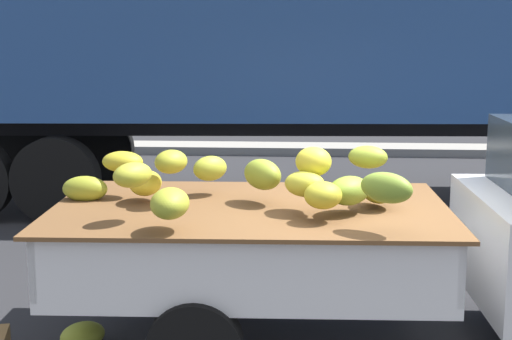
# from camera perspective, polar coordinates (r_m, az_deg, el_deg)

# --- Properties ---
(curb_strip) EXTENTS (80.00, 0.80, 0.16)m
(curb_strip) POSITION_cam_1_polar(r_m,az_deg,el_deg) (14.58, 6.11, 1.57)
(curb_strip) COLOR gray
(curb_strip) RESTS_ON ground
(semi_trailer) EXTENTS (12.10, 3.12, 3.95)m
(semi_trailer) POSITION_cam_1_polar(r_m,az_deg,el_deg) (10.28, 6.06, 11.55)
(semi_trailer) COLOR navy
(semi_trailer) RESTS_ON ground
(fallen_banana_bunch_near_tailgate) EXTENTS (0.44, 0.45, 0.19)m
(fallen_banana_bunch_near_tailgate) POSITION_cam_1_polar(r_m,az_deg,el_deg) (5.94, -13.09, -12.19)
(fallen_banana_bunch_near_tailgate) COLOR #A1AD31
(fallen_banana_bunch_near_tailgate) RESTS_ON ground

